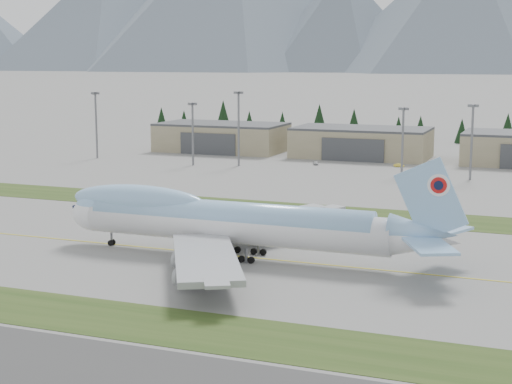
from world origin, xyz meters
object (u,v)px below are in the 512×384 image
at_px(boeing_747_freighter, 230,221).
at_px(service_vehicle_a, 316,165).
at_px(hangar_center, 361,142).
at_px(hangar_left, 222,137).
at_px(service_vehicle_b, 399,167).

height_order(boeing_747_freighter, service_vehicle_a, boeing_747_freighter).
bearing_deg(hangar_center, service_vehicle_a, -110.14).
distance_m(boeing_747_freighter, hangar_left, 164.84).
bearing_deg(service_vehicle_a, hangar_left, 127.24).
xyz_separation_m(boeing_747_freighter, service_vehicle_a, (-21.37, 124.90, -6.51)).
bearing_deg(boeing_747_freighter, service_vehicle_b, 87.46).
relative_size(boeing_747_freighter, hangar_center, 1.55).
bearing_deg(hangar_left, service_vehicle_b, -16.10).
bearing_deg(boeing_747_freighter, hangar_left, 113.97).
xyz_separation_m(hangar_center, service_vehicle_a, (-9.44, -25.74, -5.39)).
distance_m(boeing_747_freighter, service_vehicle_a, 126.88).
relative_size(boeing_747_freighter, hangar_left, 1.55).
xyz_separation_m(service_vehicle_a, service_vehicle_b, (27.14, 4.76, 0.00)).
relative_size(service_vehicle_a, service_vehicle_b, 1.03).
xyz_separation_m(hangar_left, service_vehicle_b, (72.70, -20.98, -5.39)).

